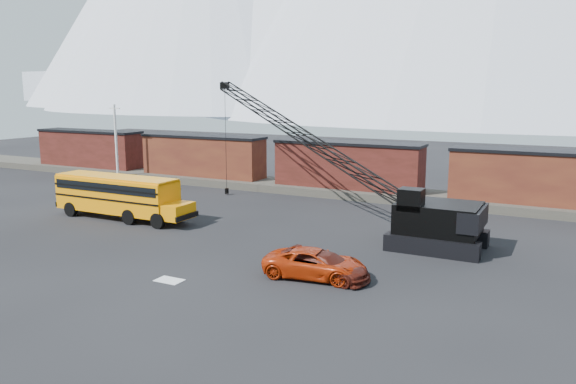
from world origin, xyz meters
name	(u,v)px	position (x,y,z in m)	size (l,w,h in m)	color
ground	(207,258)	(0.00, 0.00, 0.00)	(160.00, 160.00, 0.00)	black
gravel_berm	(347,191)	(0.00, 22.00, 0.35)	(120.00, 5.00, 0.70)	#4E4A40
boxcar_west_far	(90,148)	(-32.00, 22.00, 2.76)	(13.70, 3.10, 4.17)	#521C17
boxcar_west_near	(203,156)	(-16.00, 22.00, 2.76)	(13.70, 3.10, 4.17)	#431913
boxcar_mid	(348,165)	(0.00, 22.00, 2.76)	(13.70, 3.10, 4.17)	#521C17
boxcar_east_near	(540,177)	(16.00, 22.00, 2.76)	(13.70, 3.10, 4.17)	#431913
utility_pole	(116,142)	(-24.00, 18.00, 4.15)	(1.40, 0.24, 8.00)	silver
snow_patch	(169,280)	(0.50, -4.00, 0.01)	(1.40, 0.90, 0.02)	silver
school_bus	(120,195)	(-11.53, 5.31, 1.79)	(11.65, 2.65, 3.19)	orange
red_pickup	(315,264)	(6.85, -0.18, 0.73)	(2.43, 5.28, 1.47)	#AC2808
maroon_suv	(327,266)	(7.47, -0.11, 0.67)	(1.87, 4.60, 1.33)	#49150D
crawler_crane	(302,136)	(-0.04, 12.57, 6.08)	(24.30, 11.44, 10.33)	black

